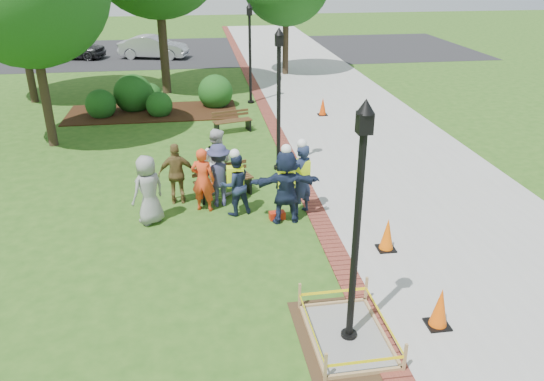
{
  "coord_description": "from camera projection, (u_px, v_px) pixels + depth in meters",
  "views": [
    {
      "loc": [
        -1.14,
        -10.13,
        6.16
      ],
      "look_at": [
        0.5,
        1.2,
        1.0
      ],
      "focal_mm": 35.0,
      "sensor_mm": 36.0,
      "label": 1
    }
  ],
  "objects": [
    {
      "name": "casual_person_b",
      "position": [
        203.0,
        180.0,
        13.53
      ],
      "size": [
        0.63,
        0.51,
        1.7
      ],
      "color": "red",
      "rests_on": "ground"
    },
    {
      "name": "sidewalk",
      "position": [
        351.0,
        118.0,
        21.49
      ],
      "size": [
        6.0,
        60.0,
        0.02
      ],
      "primitive_type": "cube",
      "color": "#9E9E99",
      "rests_on": "ground"
    },
    {
      "name": "shrub_d",
      "position": [
        216.0,
        106.0,
        23.17
      ],
      "size": [
        1.5,
        1.5,
        1.5
      ],
      "primitive_type": "sphere",
      "color": "#1B4915",
      "rests_on": "ground"
    },
    {
      "name": "cone_far",
      "position": [
        323.0,
        107.0,
        21.74
      ],
      "size": [
        0.38,
        0.38,
        0.74
      ],
      "color": "black",
      "rests_on": "ground"
    },
    {
      "name": "casual_person_a",
      "position": [
        148.0,
        190.0,
        12.88
      ],
      "size": [
        0.66,
        0.63,
        1.75
      ],
      "color": "gray",
      "rests_on": "ground"
    },
    {
      "name": "shrub_a",
      "position": [
        102.0,
        117.0,
        21.69
      ],
      "size": [
        1.23,
        1.23,
        1.23
      ],
      "primitive_type": "sphere",
      "color": "#1B4915",
      "rests_on": "ground"
    },
    {
      "name": "mulch_bed",
      "position": [
        153.0,
        112.0,
        22.25
      ],
      "size": [
        7.0,
        3.0,
        0.05
      ],
      "primitive_type": "cube",
      "color": "#381E0F",
      "rests_on": "ground"
    },
    {
      "name": "toolbox",
      "position": [
        277.0,
        215.0,
        13.36
      ],
      "size": [
        0.41,
        0.26,
        0.2
      ],
      "primitive_type": "cube",
      "rotation": [
        0.0,
        0.0,
        0.11
      ],
      "color": "red",
      "rests_on": "ground"
    },
    {
      "name": "hivis_worker_b",
      "position": [
        301.0,
        177.0,
        13.32
      ],
      "size": [
        0.71,
        0.64,
        2.01
      ],
      "color": "#18293F",
      "rests_on": "ground"
    },
    {
      "name": "casual_person_c",
      "position": [
        217.0,
        162.0,
        14.47
      ],
      "size": [
        0.71,
        0.64,
        1.87
      ],
      "color": "silver",
      "rests_on": "ground"
    },
    {
      "name": "parked_car_b",
      "position": [
        154.0,
        58.0,
        33.67
      ],
      "size": [
        3.17,
        5.05,
        1.53
      ],
      "primitive_type": "imported",
      "rotation": [
        0.0,
        0.0,
        1.31
      ],
      "color": "#9FA0A4",
      "rests_on": "ground"
    },
    {
      "name": "shrub_b",
      "position": [
        135.0,
        110.0,
        22.66
      ],
      "size": [
        1.64,
        1.64,
        1.64
      ],
      "primitive_type": "sphere",
      "color": "#1B4915",
      "rests_on": "ground"
    },
    {
      "name": "shrub_e",
      "position": [
        151.0,
        106.0,
        23.18
      ],
      "size": [
        1.11,
        1.11,
        1.11
      ],
      "primitive_type": "sphere",
      "color": "#1B4915",
      "rests_on": "ground"
    },
    {
      "name": "shrub_c",
      "position": [
        160.0,
        116.0,
        21.84
      ],
      "size": [
        1.08,
        1.08,
        1.08
      ],
      "primitive_type": "sphere",
      "color": "#1B4915",
      "rests_on": "ground"
    },
    {
      "name": "casual_person_e",
      "position": [
        219.0,
        175.0,
        13.8
      ],
      "size": [
        0.57,
        0.39,
        1.7
      ],
      "color": "#303155",
      "rests_on": "ground"
    },
    {
      "name": "lamp_mid",
      "position": [
        279.0,
        90.0,
        15.48
      ],
      "size": [
        0.28,
        0.28,
        4.26
      ],
      "color": "black",
      "rests_on": "ground"
    },
    {
      "name": "casual_person_d",
      "position": [
        177.0,
        174.0,
        13.93
      ],
      "size": [
        0.53,
        0.34,
        1.66
      ],
      "color": "brown",
      "rests_on": "ground"
    },
    {
      "name": "lamp_near",
      "position": [
        358.0,
        211.0,
        8.26
      ],
      "size": [
        0.28,
        0.28,
        4.26
      ],
      "color": "black",
      "rests_on": "ground"
    },
    {
      "name": "hivis_worker_a",
      "position": [
        286.0,
        184.0,
        12.89
      ],
      "size": [
        0.6,
        0.39,
        2.03
      ],
      "color": "#1A2145",
      "rests_on": "ground"
    },
    {
      "name": "lamp_far",
      "position": [
        250.0,
        46.0,
        22.69
      ],
      "size": [
        0.28,
        0.28,
        4.26
      ],
      "color": "black",
      "rests_on": "ground"
    },
    {
      "name": "wet_concrete_pad",
      "position": [
        348.0,
        326.0,
        9.18
      ],
      "size": [
        1.75,
        2.34,
        0.55
      ],
      "color": "#47331E",
      "rests_on": "ground"
    },
    {
      "name": "bench_far",
      "position": [
        233.0,
        126.0,
        19.75
      ],
      "size": [
        1.52,
        0.85,
        0.78
      ],
      "color": "#52371C",
      "rests_on": "ground"
    },
    {
      "name": "ground",
      "position": [
        258.0,
        254.0,
        11.82
      ],
      "size": [
        100.0,
        100.0,
        0.0
      ],
      "primitive_type": "plane",
      "color": "#285116",
      "rests_on": "ground"
    },
    {
      "name": "parked_car_a",
      "position": [
        72.0,
        59.0,
        33.57
      ],
      "size": [
        3.13,
        5.15,
        1.57
      ],
      "primitive_type": "imported",
      "rotation": [
        0.0,
        0.0,
        1.34
      ],
      "color": "#2B2A2D",
      "rests_on": "ground"
    },
    {
      "name": "parking_lot",
      "position": [
        211.0,
        51.0,
        36.18
      ],
      "size": [
        36.0,
        12.0,
        0.01
      ],
      "primitive_type": "cube",
      "color": "black",
      "rests_on": "ground"
    },
    {
      "name": "cone_front",
      "position": [
        440.0,
        308.0,
        9.39
      ],
      "size": [
        0.41,
        0.41,
        0.81
      ],
      "color": "black",
      "rests_on": "ground"
    },
    {
      "name": "brick_edging",
      "position": [
        271.0,
        121.0,
        21.06
      ],
      "size": [
        0.5,
        60.0,
        0.03
      ],
      "primitive_type": "cube",
      "color": "maroon",
      "rests_on": "ground"
    },
    {
      "name": "cone_back",
      "position": [
        387.0,
        235.0,
        11.84
      ],
      "size": [
        0.4,
        0.4,
        0.79
      ],
      "color": "black",
      "rests_on": "ground"
    },
    {
      "name": "bench_near",
      "position": [
        224.0,
        187.0,
        14.54
      ],
      "size": [
        1.68,
        1.02,
        0.87
      ],
      "color": "#4E2C1B",
      "rests_on": "ground"
    },
    {
      "name": "hivis_worker_c",
      "position": [
        235.0,
        182.0,
        13.32
      ],
      "size": [
        0.59,
        0.46,
        1.76
      ],
      "color": "#1C2548",
      "rests_on": "ground"
    }
  ]
}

